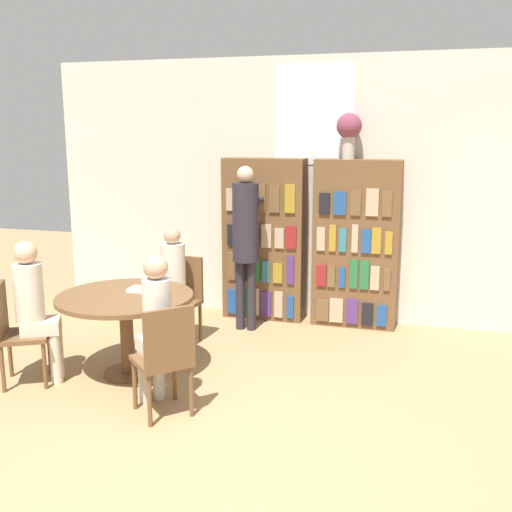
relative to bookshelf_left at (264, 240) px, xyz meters
The scene contains 14 objects.
ground_plane 3.55m from the bookshelf_left, 81.09° to the right, with size 16.00×16.00×0.00m, color #9E7A51.
wall_back 0.80m from the bookshelf_left, 20.12° to the left, with size 6.40×0.07×3.00m.
bookshelf_left is the anchor object (origin of this frame).
bookshelf_right 1.06m from the bookshelf_left, ahead, with size 0.94×0.34×1.87m.
flower_vase 1.57m from the bookshelf_left, ahead, with size 0.27×0.27×0.49m.
reading_table 2.16m from the bookshelf_left, 110.19° to the right, with size 1.21×1.21×0.75m.
chair_near_camera 2.94m from the bookshelf_left, 122.71° to the right, with size 0.54×0.54×0.90m.
chair_left_side 1.30m from the bookshelf_left, 119.39° to the right, with size 0.45×0.45×0.90m.
chair_far_side 2.70m from the bookshelf_left, 91.30° to the right, with size 0.57×0.57×0.90m.
seated_reader_left 1.42m from the bookshelf_left, 116.67° to the right, with size 0.29×0.38×1.24m.
seated_reader_right 2.55m from the bookshelf_left, 94.39° to the right, with size 0.39×0.38×1.26m.
seated_reader_back 2.76m from the bookshelf_left, 120.86° to the right, with size 0.40×0.37×1.27m.
librarian_standing 0.53m from the bookshelf_left, 98.25° to the right, with size 0.28×0.55×1.81m.
open_book_on_table 1.97m from the bookshelf_left, 109.37° to the right, with size 0.24×0.18×0.03m.
Camera 1 is at (1.26, -3.23, 2.20)m, focal length 42.00 mm.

